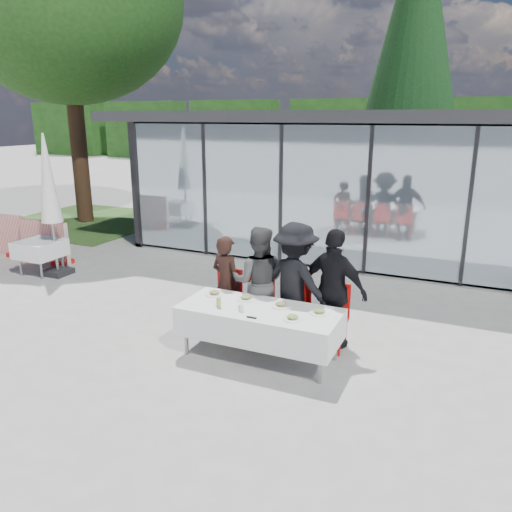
# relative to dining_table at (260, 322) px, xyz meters

# --- Properties ---
(ground) EXTENTS (90.00, 90.00, 0.00)m
(ground) POSITION_rel_dining_table_xyz_m (-0.49, 0.37, -0.54)
(ground) COLOR #9F9C97
(ground) RESTS_ON ground
(pavilion) EXTENTS (14.80, 8.80, 3.44)m
(pavilion) POSITION_rel_dining_table_xyz_m (1.52, 8.53, 1.61)
(pavilion) COLOR gray
(pavilion) RESTS_ON ground
(treeline) EXTENTS (62.50, 2.00, 4.40)m
(treeline) POSITION_rel_dining_table_xyz_m (-2.49, 28.37, 1.66)
(treeline) COLOR #163711
(treeline) RESTS_ON ground
(dining_table) EXTENTS (2.26, 0.96, 0.75)m
(dining_table) POSITION_rel_dining_table_xyz_m (0.00, 0.00, 0.00)
(dining_table) COLOR white
(dining_table) RESTS_ON ground
(diner_a) EXTENTS (0.68, 0.68, 1.54)m
(diner_a) POSITION_rel_dining_table_xyz_m (-0.90, 0.74, 0.23)
(diner_a) COLOR black
(diner_a) RESTS_ON ground
(diner_chair_a) EXTENTS (0.44, 0.44, 0.97)m
(diner_chair_a) POSITION_rel_dining_table_xyz_m (-0.90, 0.75, -0.00)
(diner_chair_a) COLOR red
(diner_chair_a) RESTS_ON ground
(diner_b) EXTENTS (1.04, 1.04, 1.74)m
(diner_b) POSITION_rel_dining_table_xyz_m (-0.34, 0.74, 0.33)
(diner_b) COLOR #4A4A4A
(diner_b) RESTS_ON ground
(diner_chair_b) EXTENTS (0.44, 0.44, 0.97)m
(diner_chair_b) POSITION_rel_dining_table_xyz_m (-0.34, 0.75, -0.00)
(diner_chair_b) COLOR red
(diner_chair_b) RESTS_ON ground
(diner_c) EXTENTS (1.49, 1.49, 1.85)m
(diner_c) POSITION_rel_dining_table_xyz_m (0.26, 0.74, 0.39)
(diner_c) COLOR black
(diner_c) RESTS_ON ground
(diner_chair_c) EXTENTS (0.44, 0.44, 0.97)m
(diner_chair_c) POSITION_rel_dining_table_xyz_m (0.26, 0.75, -0.00)
(diner_chair_c) COLOR red
(diner_chair_c) RESTS_ON ground
(diner_d) EXTENTS (1.32, 1.32, 1.81)m
(diner_d) POSITION_rel_dining_table_xyz_m (0.86, 0.74, 0.37)
(diner_d) COLOR black
(diner_d) RESTS_ON ground
(diner_chair_d) EXTENTS (0.44, 0.44, 0.97)m
(diner_chair_d) POSITION_rel_dining_table_xyz_m (0.86, 0.75, -0.00)
(diner_chair_d) COLOR red
(diner_chair_d) RESTS_ON ground
(plate_a) EXTENTS (0.27, 0.27, 0.07)m
(plate_a) POSITION_rel_dining_table_xyz_m (-0.83, 0.21, 0.24)
(plate_a) COLOR white
(plate_a) RESTS_ON dining_table
(plate_b) EXTENTS (0.27, 0.27, 0.07)m
(plate_b) POSITION_rel_dining_table_xyz_m (-0.32, 0.22, 0.24)
(plate_b) COLOR white
(plate_b) RESTS_ON dining_table
(plate_c) EXTENTS (0.27, 0.27, 0.07)m
(plate_c) POSITION_rel_dining_table_xyz_m (0.25, 0.18, 0.24)
(plate_c) COLOR white
(plate_c) RESTS_ON dining_table
(plate_d) EXTENTS (0.27, 0.27, 0.07)m
(plate_d) POSITION_rel_dining_table_xyz_m (0.82, 0.15, 0.24)
(plate_d) COLOR white
(plate_d) RESTS_ON dining_table
(plate_extra) EXTENTS (0.27, 0.27, 0.07)m
(plate_extra) POSITION_rel_dining_table_xyz_m (0.56, -0.19, 0.24)
(plate_extra) COLOR white
(plate_extra) RESTS_ON dining_table
(juice_bottle) EXTENTS (0.06, 0.06, 0.14)m
(juice_bottle) POSITION_rel_dining_table_xyz_m (-0.53, -0.21, 0.28)
(juice_bottle) COLOR #8DAA46
(juice_bottle) RESTS_ON dining_table
(drinking_glasses) EXTENTS (0.07, 0.07, 0.10)m
(drinking_glasses) POSITION_rel_dining_table_xyz_m (-0.18, -0.21, 0.26)
(drinking_glasses) COLOR silver
(drinking_glasses) RESTS_ON dining_table
(folded_eyeglasses) EXTENTS (0.14, 0.03, 0.01)m
(folded_eyeglasses) POSITION_rel_dining_table_xyz_m (0.04, -0.37, 0.22)
(folded_eyeglasses) COLOR black
(folded_eyeglasses) RESTS_ON dining_table
(spare_table_left) EXTENTS (0.86, 0.86, 0.74)m
(spare_table_left) POSITION_rel_dining_table_xyz_m (-5.91, 1.65, 0.02)
(spare_table_left) COLOR white
(spare_table_left) RESTS_ON ground
(market_umbrella) EXTENTS (0.50, 0.50, 3.00)m
(market_umbrella) POSITION_rel_dining_table_xyz_m (-5.55, 1.73, 1.37)
(market_umbrella) COLOR black
(market_umbrella) RESTS_ON ground
(deciduous_tree) EXTENTS (7.04, 6.40, 9.38)m
(deciduous_tree) POSITION_rel_dining_table_xyz_m (-8.99, 6.37, 5.94)
(deciduous_tree) COLOR #382316
(deciduous_tree) RESTS_ON ground
(conifer_tree) EXTENTS (4.00, 4.00, 10.50)m
(conifer_tree) POSITION_rel_dining_table_xyz_m (0.01, 13.37, 5.45)
(conifer_tree) COLOR #382316
(conifer_tree) RESTS_ON ground
(grass_patch) EXTENTS (5.00, 5.00, 0.02)m
(grass_patch) POSITION_rel_dining_table_xyz_m (-8.99, 6.37, -0.53)
(grass_patch) COLOR #385926
(grass_patch) RESTS_ON ground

